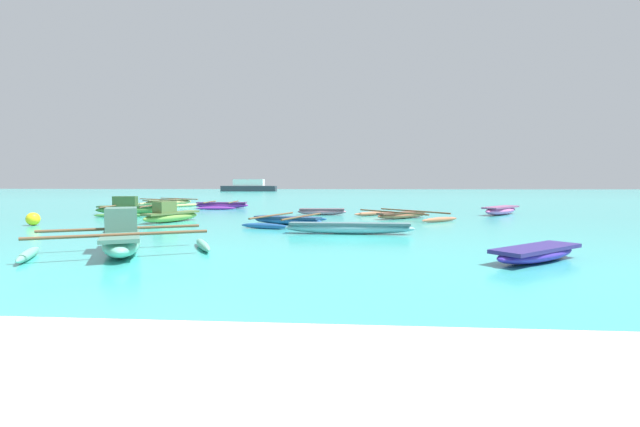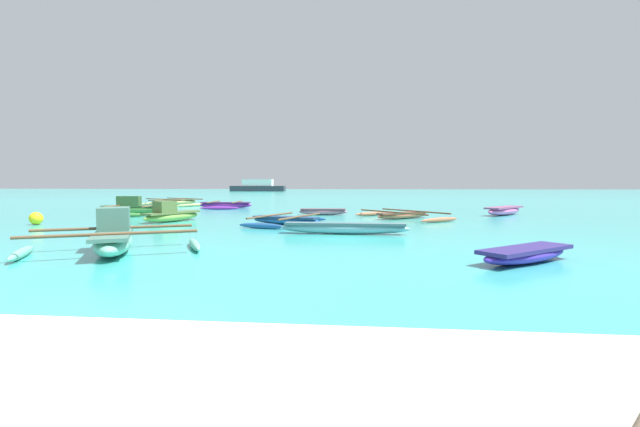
{
  "view_description": "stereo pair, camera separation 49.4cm",
  "coord_description": "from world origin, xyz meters",
  "px_view_note": "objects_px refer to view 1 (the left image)",
  "views": [
    {
      "loc": [
        2.48,
        -3.39,
        1.59
      ],
      "look_at": [
        1.05,
        15.73,
        0.25
      ],
      "focal_mm": 24.0,
      "sensor_mm": 36.0,
      "label": 1
    },
    {
      "loc": [
        2.98,
        -3.35,
        1.59
      ],
      "look_at": [
        1.05,
        15.73,
        0.25
      ],
      "focal_mm": 24.0,
      "sensor_mm": 36.0,
      "label": 2
    }
  ],
  "objects_px": {
    "moored_boat_2": "(134,208)",
    "moored_boat_1": "(536,253)",
    "moored_boat_3": "(322,211)",
    "moored_boat_9": "(349,228)",
    "moored_boat_10": "(170,215)",
    "moored_boat_6": "(402,215)",
    "moored_boat_5": "(287,220)",
    "moored_boat_7": "(122,238)",
    "moored_boat_8": "(501,210)",
    "moored_boat_4": "(222,205)",
    "distant_ferry": "(249,186)",
    "moored_boat_0": "(168,202)",
    "mooring_buoy_0": "(33,219)"
  },
  "relations": [
    {
      "from": "moored_boat_3",
      "to": "moored_boat_8",
      "type": "height_order",
      "value": "moored_boat_8"
    },
    {
      "from": "moored_boat_2",
      "to": "moored_boat_10",
      "type": "height_order",
      "value": "moored_boat_2"
    },
    {
      "from": "moored_boat_0",
      "to": "mooring_buoy_0",
      "type": "height_order",
      "value": "moored_boat_0"
    },
    {
      "from": "moored_boat_3",
      "to": "moored_boat_5",
      "type": "bearing_deg",
      "value": -103.33
    },
    {
      "from": "moored_boat_0",
      "to": "moored_boat_1",
      "type": "bearing_deg",
      "value": -110.0
    },
    {
      "from": "moored_boat_7",
      "to": "mooring_buoy_0",
      "type": "height_order",
      "value": "moored_boat_7"
    },
    {
      "from": "moored_boat_6",
      "to": "moored_boat_7",
      "type": "relative_size",
      "value": 1.14
    },
    {
      "from": "moored_boat_3",
      "to": "moored_boat_9",
      "type": "bearing_deg",
      "value": -82.27
    },
    {
      "from": "moored_boat_4",
      "to": "moored_boat_6",
      "type": "bearing_deg",
      "value": -38.23
    },
    {
      "from": "moored_boat_0",
      "to": "moored_boat_4",
      "type": "distance_m",
      "value": 5.73
    },
    {
      "from": "moored_boat_10",
      "to": "mooring_buoy_0",
      "type": "bearing_deg",
      "value": 133.09
    },
    {
      "from": "moored_boat_7",
      "to": "distant_ferry",
      "type": "distance_m",
      "value": 79.08
    },
    {
      "from": "moored_boat_3",
      "to": "moored_boat_10",
      "type": "distance_m",
      "value": 7.44
    },
    {
      "from": "moored_boat_3",
      "to": "moored_boat_2",
      "type": "bearing_deg",
      "value": 178.54
    },
    {
      "from": "moored_boat_8",
      "to": "mooring_buoy_0",
      "type": "xyz_separation_m",
      "value": [
        -19.75,
        -7.16,
        0.01
      ]
    },
    {
      "from": "moored_boat_3",
      "to": "moored_boat_7",
      "type": "xyz_separation_m",
      "value": [
        -3.73,
        -12.23,
        0.16
      ]
    },
    {
      "from": "moored_boat_1",
      "to": "moored_boat_9",
      "type": "distance_m",
      "value": 5.94
    },
    {
      "from": "moored_boat_7",
      "to": "distant_ferry",
      "type": "xyz_separation_m",
      "value": [
        -15.96,
        77.45,
        0.66
      ]
    },
    {
      "from": "moored_boat_5",
      "to": "distant_ferry",
      "type": "height_order",
      "value": "distant_ferry"
    },
    {
      "from": "moored_boat_5",
      "to": "moored_boat_7",
      "type": "xyz_separation_m",
      "value": [
        -2.74,
        -7.13,
        0.17
      ]
    },
    {
      "from": "moored_boat_9",
      "to": "moored_boat_4",
      "type": "bearing_deg",
      "value": 122.95
    },
    {
      "from": "moored_boat_0",
      "to": "moored_boat_5",
      "type": "xyz_separation_m",
      "value": [
        10.74,
        -13.5,
        -0.07
      ]
    },
    {
      "from": "moored_boat_2",
      "to": "moored_boat_6",
      "type": "height_order",
      "value": "moored_boat_2"
    },
    {
      "from": "moored_boat_5",
      "to": "moored_boat_9",
      "type": "xyz_separation_m",
      "value": [
        2.43,
        -2.96,
        0.03
      ]
    },
    {
      "from": "moored_boat_5",
      "to": "moored_boat_6",
      "type": "relative_size",
      "value": 0.85
    },
    {
      "from": "moored_boat_3",
      "to": "moored_boat_7",
      "type": "relative_size",
      "value": 0.59
    },
    {
      "from": "moored_boat_0",
      "to": "moored_boat_7",
      "type": "xyz_separation_m",
      "value": [
        8.0,
        -20.63,
        0.1
      ]
    },
    {
      "from": "moored_boat_10",
      "to": "moored_boat_0",
      "type": "bearing_deg",
      "value": 45.89
    },
    {
      "from": "moored_boat_4",
      "to": "moored_boat_10",
      "type": "bearing_deg",
      "value": -89.0
    },
    {
      "from": "moored_boat_5",
      "to": "moored_boat_6",
      "type": "distance_m",
      "value": 5.8
    },
    {
      "from": "moored_boat_10",
      "to": "moored_boat_5",
      "type": "bearing_deg",
      "value": -76.11
    },
    {
      "from": "moored_boat_2",
      "to": "moored_boat_1",
      "type": "bearing_deg",
      "value": -48.12
    },
    {
      "from": "moored_boat_0",
      "to": "moored_boat_6",
      "type": "distance_m",
      "value": 18.64
    },
    {
      "from": "moored_boat_7",
      "to": "moored_boat_5",
      "type": "bearing_deg",
      "value": 131.56
    },
    {
      "from": "moored_boat_3",
      "to": "moored_boat_8",
      "type": "xyz_separation_m",
      "value": [
        9.15,
        0.94,
        0.05
      ]
    },
    {
      "from": "moored_boat_0",
      "to": "moored_boat_5",
      "type": "height_order",
      "value": "moored_boat_0"
    },
    {
      "from": "moored_boat_0",
      "to": "moored_boat_5",
      "type": "bearing_deg",
      "value": -110.59
    },
    {
      "from": "moored_boat_4",
      "to": "moored_boat_10",
      "type": "height_order",
      "value": "moored_boat_10"
    },
    {
      "from": "moored_boat_8",
      "to": "moored_boat_7",
      "type": "bearing_deg",
      "value": 175.57
    },
    {
      "from": "moored_boat_5",
      "to": "moored_boat_2",
      "type": "bearing_deg",
      "value": 169.14
    },
    {
      "from": "moored_boat_1",
      "to": "moored_boat_0",
      "type": "bearing_deg",
      "value": 89.69
    },
    {
      "from": "moored_boat_6",
      "to": "mooring_buoy_0",
      "type": "bearing_deg",
      "value": 157.69
    },
    {
      "from": "moored_boat_4",
      "to": "distant_ferry",
      "type": "xyz_separation_m",
      "value": [
        -12.83,
        59.83,
        0.8
      ]
    },
    {
      "from": "moored_boat_8",
      "to": "moored_boat_3",
      "type": "bearing_deg",
      "value": 135.79
    },
    {
      "from": "moored_boat_0",
      "to": "moored_boat_7",
      "type": "relative_size",
      "value": 1.24
    },
    {
      "from": "moored_boat_4",
      "to": "moored_boat_10",
      "type": "distance_m",
      "value": 9.84
    },
    {
      "from": "moored_boat_4",
      "to": "moored_boat_7",
      "type": "xyz_separation_m",
      "value": [
        3.13,
        -17.62,
        0.14
      ]
    },
    {
      "from": "moored_boat_3",
      "to": "distant_ferry",
      "type": "bearing_deg",
      "value": 104.41
    },
    {
      "from": "moored_boat_2",
      "to": "moored_boat_10",
      "type": "bearing_deg",
      "value": -56.87
    },
    {
      "from": "moored_boat_0",
      "to": "moored_boat_3",
      "type": "relative_size",
      "value": 2.12
    }
  ]
}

